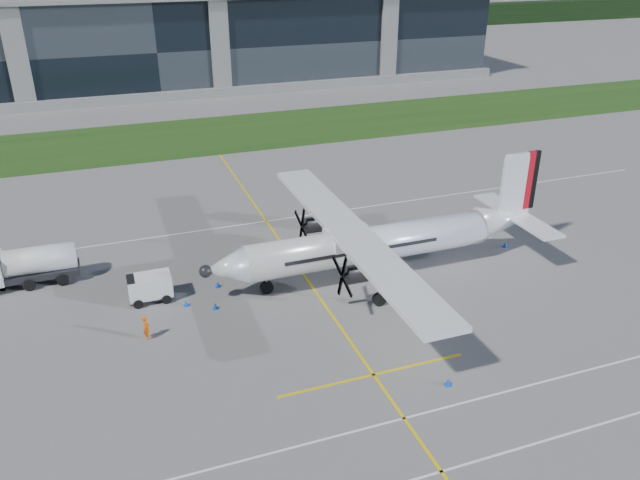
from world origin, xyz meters
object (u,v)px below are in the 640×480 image
object	(u,v)px
safety_cone_nose_stbd	(218,284)
safety_cone_portwing	(448,382)
turboprop_aircraft	(382,223)
ground_crew_person	(146,326)
safety_cone_tail	(505,244)
fuel_tanker_truck	(18,268)
safety_cone_nose_port	(215,306)
baggage_tug	(150,288)
safety_cone_fwd	(186,303)

from	to	relation	value
safety_cone_nose_stbd	safety_cone_portwing	world-z (taller)	same
turboprop_aircraft	ground_crew_person	world-z (taller)	turboprop_aircraft
safety_cone_tail	safety_cone_portwing	bearing A→B (deg)	-134.26
turboprop_aircraft	safety_cone_portwing	world-z (taller)	turboprop_aircraft
fuel_tanker_truck	safety_cone_portwing	size ratio (longest dim) A/B	15.46
safety_cone_nose_stbd	safety_cone_nose_port	bearing A→B (deg)	-104.60
baggage_tug	safety_cone_nose_stbd	xyz separation A→B (m)	(4.85, 0.17, -0.72)
turboprop_aircraft	safety_cone_nose_stbd	xyz separation A→B (m)	(-12.31, 2.11, -3.99)
safety_cone_portwing	turboprop_aircraft	bearing A→B (deg)	81.82
safety_cone_nose_port	ground_crew_person	bearing A→B (deg)	-156.83
safety_cone_nose_port	safety_cone_fwd	xyz separation A→B (m)	(-1.86, 1.09, 0.00)
ground_crew_person	safety_cone_tail	distance (m)	30.07
turboprop_aircraft	fuel_tanker_truck	bearing A→B (deg)	164.05
baggage_tug	safety_cone_fwd	distance (m)	2.89
baggage_tug	ground_crew_person	distance (m)	4.95
safety_cone_nose_port	fuel_tanker_truck	bearing A→B (deg)	147.48
baggage_tug	turboprop_aircraft	bearing A→B (deg)	-6.46
fuel_tanker_truck	baggage_tug	size ratio (longest dim) A/B	2.38
safety_cone_nose_port	safety_cone_portwing	distance (m)	17.03
fuel_tanker_truck	safety_cone_tail	bearing A→B (deg)	-10.40
turboprop_aircraft	safety_cone_tail	size ratio (longest dim) A/B	56.50
safety_cone_tail	safety_cone_fwd	world-z (taller)	same
ground_crew_person	safety_cone_tail	bearing A→B (deg)	-94.34
turboprop_aircraft	fuel_tanker_truck	distance (m)	27.33
baggage_tug	safety_cone_fwd	bearing A→B (deg)	-37.53
fuel_tanker_truck	safety_cone_nose_port	size ratio (longest dim) A/B	15.46
ground_crew_person	safety_cone_nose_port	xyz separation A→B (m)	(4.87, 2.08, -0.74)
safety_cone_tail	turboprop_aircraft	bearing A→B (deg)	-177.68
safety_cone_nose_stbd	safety_cone_tail	bearing A→B (deg)	-3.85
fuel_tanker_truck	safety_cone_nose_port	distance (m)	15.53
baggage_tug	safety_cone_tail	xyz separation A→B (m)	(29.08, -1.46, -0.72)
turboprop_aircraft	ground_crew_person	size ratio (longest dim) A/B	14.29
fuel_tanker_truck	baggage_tug	world-z (taller)	fuel_tanker_truck
baggage_tug	fuel_tanker_truck	bearing A→B (deg)	148.38
ground_crew_person	safety_cone_fwd	bearing A→B (deg)	-54.30
ground_crew_person	safety_cone_tail	size ratio (longest dim) A/B	3.95
safety_cone_tail	safety_cone_fwd	bearing A→B (deg)	-179.48
safety_cone_nose_port	safety_cone_portwing	xyz separation A→B (m)	(11.11, -12.92, 0.00)
turboprop_aircraft	fuel_tanker_truck	size ratio (longest dim) A/B	3.65
fuel_tanker_truck	safety_cone_portwing	world-z (taller)	fuel_tanker_truck
safety_cone_portwing	baggage_tug	bearing A→B (deg)	134.02
safety_cone_tail	safety_cone_nose_stbd	world-z (taller)	same
baggage_tug	safety_cone_nose_port	distance (m)	5.00
fuel_tanker_truck	safety_cone_fwd	xyz separation A→B (m)	(11.20, -7.23, -1.20)
safety_cone_nose_port	safety_cone_fwd	size ratio (longest dim) A/B	1.00
safety_cone_portwing	safety_cone_nose_port	bearing A→B (deg)	130.69
fuel_tanker_truck	safety_cone_nose_port	xyz separation A→B (m)	(13.06, -8.33, -1.20)
ground_crew_person	safety_cone_portwing	bearing A→B (deg)	-135.01
safety_cone_tail	safety_cone_nose_port	bearing A→B (deg)	-176.93
ground_crew_person	safety_cone_fwd	world-z (taller)	ground_crew_person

